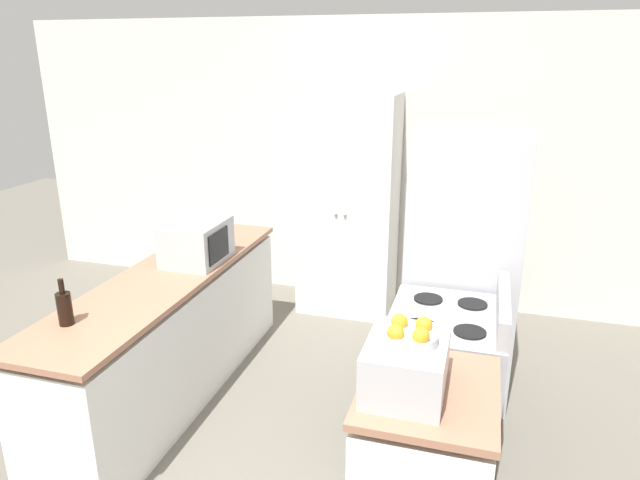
{
  "coord_description": "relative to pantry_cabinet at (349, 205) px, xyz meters",
  "views": [
    {
      "loc": [
        1.07,
        -1.76,
        2.3
      ],
      "look_at": [
        0.0,
        1.85,
        1.05
      ],
      "focal_mm": 32.0,
      "sensor_mm": 36.0,
      "label": 1
    }
  ],
  "objects": [
    {
      "name": "wall_back",
      "position": [
        0.09,
        0.34,
        0.32
      ],
      "size": [
        7.0,
        0.06,
        2.6
      ],
      "color": "silver",
      "rests_on": "ground_plane"
    },
    {
      "name": "wine_bottle",
      "position": [
        -0.95,
        -2.54,
        0.01
      ],
      "size": [
        0.08,
        0.08,
        0.26
      ],
      "color": "black",
      "rests_on": "counter_left"
    },
    {
      "name": "stove",
      "position": [
        1.02,
        -1.84,
        -0.53
      ],
      "size": [
        0.66,
        0.75,
        1.05
      ],
      "color": "#9E9EA3",
      "rests_on": "ground_plane"
    },
    {
      "name": "refrigerator",
      "position": [
        1.06,
        -1.03,
        -0.08
      ],
      "size": [
        0.75,
        0.8,
        1.81
      ],
      "color": "#B7B7BC",
      "rests_on": "ground_plane"
    },
    {
      "name": "microwave",
      "position": [
        -0.73,
        -1.45,
        0.05
      ],
      "size": [
        0.38,
        0.46,
        0.29
      ],
      "color": "#B2B2B7",
      "rests_on": "counter_left"
    },
    {
      "name": "pantry_cabinet",
      "position": [
        0.0,
        0.0,
        0.0
      ],
      "size": [
        0.84,
        0.6,
        1.97
      ],
      "color": "silver",
      "rests_on": "ground_plane"
    },
    {
      "name": "toaster_oven",
      "position": [
        0.9,
        -2.65,
        0.03
      ],
      "size": [
        0.35,
        0.43,
        0.24
      ],
      "color": "#B2B2B7",
      "rests_on": "counter_right"
    },
    {
      "name": "counter_right",
      "position": [
        1.0,
        -2.6,
        -0.55
      ],
      "size": [
        0.6,
        0.72,
        0.89
      ],
      "color": "silver",
      "rests_on": "ground_plane"
    },
    {
      "name": "fruit_bowl",
      "position": [
        0.91,
        -2.66,
        0.19
      ],
      "size": [
        0.24,
        0.24,
        0.1
      ],
      "color": "silver",
      "rests_on": "toaster_oven"
    },
    {
      "name": "counter_left",
      "position": [
        -0.82,
        -1.75,
        -0.55
      ],
      "size": [
        0.6,
        2.42,
        0.89
      ],
      "color": "silver",
      "rests_on": "ground_plane"
    }
  ]
}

